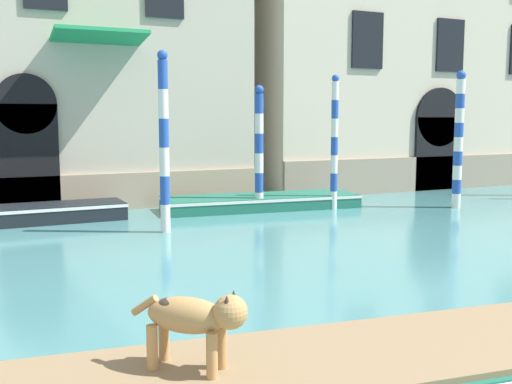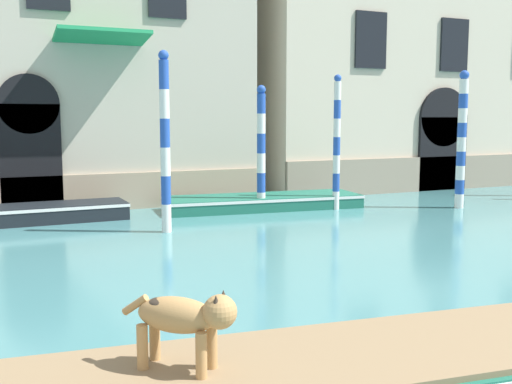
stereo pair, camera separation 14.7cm
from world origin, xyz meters
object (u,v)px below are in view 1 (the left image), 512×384
object	(u,v)px
mooring_pole_3	(259,148)
boat_moored_far	(261,202)
mooring_pole_0	(459,139)
dog_on_deck	(195,317)
boat_moored_near_palazzo	(17,215)
mooring_pole_5	(164,142)
mooring_pole_4	(334,142)

from	to	relation	value
mooring_pole_3	boat_moored_far	bearing A→B (deg)	58.95
mooring_pole_3	mooring_pole_0	bearing A→B (deg)	-17.13
dog_on_deck	boat_moored_near_palazzo	xyz separation A→B (m)	(-0.85, 11.72, -0.78)
dog_on_deck	mooring_pole_5	size ratio (longest dim) A/B	0.20
dog_on_deck	mooring_pole_3	xyz separation A→B (m)	(5.70, 10.94, 0.82)
mooring_pole_3	dog_on_deck	bearing A→B (deg)	-117.52
mooring_pole_4	mooring_pole_3	bearing A→B (deg)	167.38
mooring_pole_3	mooring_pole_5	world-z (taller)	mooring_pole_5
dog_on_deck	mooring_pole_3	bearing A→B (deg)	105.63
mooring_pole_3	mooring_pole_4	world-z (taller)	mooring_pole_4
mooring_pole_3	mooring_pole_5	size ratio (longest dim) A/B	0.85
mooring_pole_5	mooring_pole_4	bearing A→B (deg)	14.46
dog_on_deck	boat_moored_near_palazzo	size ratio (longest dim) A/B	0.16
boat_moored_near_palazzo	mooring_pole_4	size ratio (longest dim) A/B	1.38
dog_on_deck	boat_moored_far	distance (m)	12.95
boat_moored_far	mooring_pole_3	distance (m)	1.74
mooring_pole_4	mooring_pole_5	bearing A→B (deg)	-165.54
mooring_pole_5	boat_moored_far	bearing A→B (deg)	33.61
mooring_pole_3	mooring_pole_5	xyz separation A→B (m)	(-3.38, -1.95, 0.32)
boat_moored_far	dog_on_deck	bearing A→B (deg)	-111.74
mooring_pole_4	mooring_pole_5	size ratio (longest dim) A/B	0.93
mooring_pole_3	mooring_pole_4	distance (m)	2.29
boat_moored_far	mooring_pole_4	bearing A→B (deg)	-21.43
boat_moored_near_palazzo	mooring_pole_5	size ratio (longest dim) A/B	1.28
boat_moored_far	mooring_pole_0	distance (m)	6.25
dog_on_deck	mooring_pole_5	bearing A→B (deg)	118.68
boat_moored_far	mooring_pole_5	xyz separation A→B (m)	(-3.68, -2.45, 1.95)
boat_moored_near_palazzo	mooring_pole_4	distance (m)	9.05
boat_moored_near_palazzo	mooring_pole_3	xyz separation A→B (m)	(6.55, -0.78, 1.61)
mooring_pole_0	mooring_pole_3	xyz separation A→B (m)	(-5.81, 1.79, -0.24)
dog_on_deck	boat_moored_far	xyz separation A→B (m)	(6.00, 11.44, -0.81)
mooring_pole_0	mooring_pole_4	world-z (taller)	mooring_pole_0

